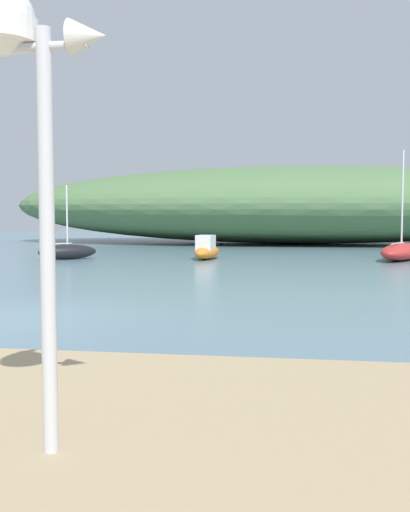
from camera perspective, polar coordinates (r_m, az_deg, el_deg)
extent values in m
plane|color=slate|center=(12.54, -16.69, -5.69)|extent=(120.00, 120.00, 0.00)
ellipsoid|color=#517547|center=(43.44, 8.72, 4.87)|extent=(41.99, 14.53, 5.54)
cylinder|color=silver|center=(4.74, -14.95, 1.07)|extent=(0.12, 0.12, 3.29)
cylinder|color=silver|center=(4.90, -15.29, 18.90)|extent=(0.70, 0.07, 0.07)
cylinder|color=white|center=(5.08, -19.17, 19.75)|extent=(0.59, 0.59, 0.18)
cone|color=silver|center=(4.79, -11.21, 20.06)|extent=(0.28, 0.27, 0.27)
ellipsoid|color=black|center=(28.26, -13.11, 0.39)|extent=(2.74, 2.30, 0.69)
cylinder|color=silver|center=(28.21, -13.16, 3.68)|extent=(0.08, 0.08, 2.96)
cylinder|color=silver|center=(28.15, -13.92, 1.16)|extent=(1.03, 0.75, 0.06)
ellipsoid|color=orange|center=(27.61, 0.21, 0.35)|extent=(1.24, 2.95, 0.63)
cube|color=silver|center=(27.31, 0.06, 1.27)|extent=(0.84, 1.08, 0.72)
ellipsoid|color=#B72D28|center=(28.35, 18.39, 0.39)|extent=(3.07, 4.48, 0.78)
cylinder|color=silver|center=(28.31, 18.50, 5.19)|extent=(0.08, 0.08, 4.43)
cylinder|color=silver|center=(27.70, 18.07, 1.16)|extent=(0.86, 1.78, 0.06)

